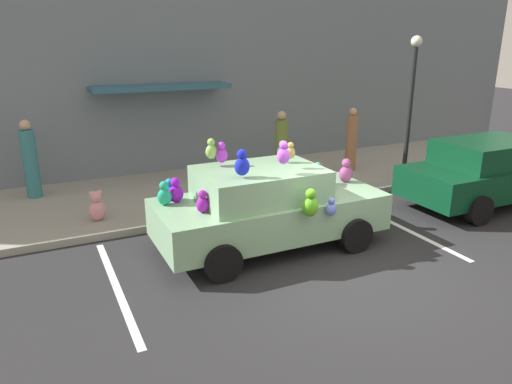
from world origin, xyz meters
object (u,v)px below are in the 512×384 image
pedestrian_near_shopfront (351,141)px  street_lamp_post (411,93)px  plush_covered_car (267,206)px  teddy_bear_on_sidewalk (97,207)px  pedestrian_by_lamp (30,162)px  pedestrian_walking_past (281,147)px  parked_sedan_behind (491,171)px

pedestrian_near_shopfront → street_lamp_post: bearing=-56.8°
plush_covered_car → teddy_bear_on_sidewalk: plush_covered_car is taller
plush_covered_car → pedestrian_near_shopfront: (4.40, 3.41, 0.18)m
pedestrian_by_lamp → teddy_bear_on_sidewalk: bearing=-63.5°
plush_covered_car → pedestrian_walking_past: (2.23, 3.57, 0.18)m
pedestrian_walking_past → pedestrian_by_lamp: bearing=169.9°
teddy_bear_on_sidewalk → pedestrian_walking_past: pedestrian_walking_past is taller
pedestrian_walking_past → teddy_bear_on_sidewalk: bearing=-166.5°
pedestrian_walking_past → pedestrian_by_lamp: 6.18m
parked_sedan_behind → pedestrian_near_shopfront: size_ratio=2.53×
teddy_bear_on_sidewalk → pedestrian_walking_past: bearing=13.5°
pedestrian_near_shopfront → teddy_bear_on_sidewalk: bearing=-171.8°
plush_covered_car → parked_sedan_behind: bearing=-0.6°
pedestrian_walking_past → pedestrian_by_lamp: (-6.09, 1.08, 0.02)m
pedestrian_near_shopfront → pedestrian_walking_past: 2.18m
street_lamp_post → parked_sedan_behind: bearing=-73.9°
plush_covered_car → parked_sedan_behind: plush_covered_car is taller
plush_covered_car → street_lamp_post: street_lamp_post is taller
pedestrian_near_shopfront → pedestrian_walking_past: bearing=175.7°
street_lamp_post → pedestrian_near_shopfront: bearing=123.2°
pedestrian_near_shopfront → pedestrian_walking_past: (-2.17, 0.16, 0.01)m
plush_covered_car → pedestrian_walking_past: size_ratio=2.34×
parked_sedan_behind → teddy_bear_on_sidewalk: size_ratio=6.92×
street_lamp_post → pedestrian_by_lamp: street_lamp_post is taller
parked_sedan_behind → street_lamp_post: size_ratio=1.22×
street_lamp_post → pedestrian_walking_past: (-3.01, 1.45, -1.43)m
teddy_bear_on_sidewalk → street_lamp_post: (7.97, -0.26, 1.97)m
teddy_bear_on_sidewalk → street_lamp_post: bearing=-1.9°
teddy_bear_on_sidewalk → pedestrian_walking_past: 5.13m
parked_sedan_behind → teddy_bear_on_sidewalk: 8.95m
parked_sedan_behind → pedestrian_near_shopfront: (-1.47, 3.47, 0.20)m
teddy_bear_on_sidewalk → pedestrian_near_shopfront: bearing=8.2°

